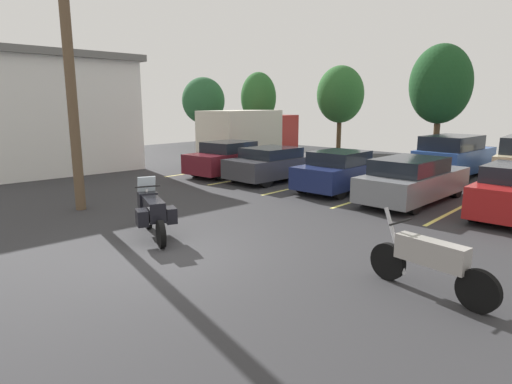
# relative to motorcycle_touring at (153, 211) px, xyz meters

# --- Properties ---
(ground) EXTENTS (44.00, 44.00, 0.10)m
(ground) POSITION_rel_motorcycle_touring_xyz_m (1.33, -0.46, -0.69)
(ground) COLOR #2D2D30
(motorcycle_touring) EXTENTS (2.13, 1.23, 1.37)m
(motorcycle_touring) POSITION_rel_motorcycle_touring_xyz_m (0.00, 0.00, 0.00)
(motorcycle_touring) COLOR black
(motorcycle_touring) RESTS_ON ground
(motorcycle_second) EXTENTS (2.28, 0.64, 1.34)m
(motorcycle_second) POSITION_rel_motorcycle_touring_xyz_m (6.12, 1.26, -0.07)
(motorcycle_second) COLOR black
(motorcycle_second) RESTS_ON ground
(parking_stripes) EXTENTS (14.48, 5.12, 0.01)m
(parking_stripes) POSITION_rel_motorcycle_touring_xyz_m (0.17, 7.88, -0.63)
(parking_stripes) COLOR #EAE066
(parking_stripes) RESTS_ON ground
(car_maroon) EXTENTS (2.11, 4.68, 1.50)m
(car_maroon) POSITION_rel_motorcycle_touring_xyz_m (-5.40, 7.88, 0.09)
(car_maroon) COLOR maroon
(car_maroon) RESTS_ON ground
(car_charcoal) EXTENTS (2.11, 4.50, 1.39)m
(car_charcoal) POSITION_rel_motorcycle_touring_xyz_m (-2.93, 8.00, 0.06)
(car_charcoal) COLOR #38383D
(car_charcoal) RESTS_ON ground
(car_navy) EXTENTS (1.80, 4.26, 1.48)m
(car_navy) POSITION_rel_motorcycle_touring_xyz_m (0.31, 7.99, 0.08)
(car_navy) COLOR navy
(car_navy) RESTS_ON ground
(car_grey) EXTENTS (1.94, 4.89, 1.47)m
(car_grey) POSITION_rel_motorcycle_touring_xyz_m (3.03, 7.89, 0.09)
(car_grey) COLOR slate
(car_grey) RESTS_ON ground
(car_far_blue) EXTENTS (2.23, 4.57, 1.81)m
(car_far_blue) POSITION_rel_motorcycle_touring_xyz_m (2.20, 14.18, 0.26)
(car_far_blue) COLOR #2D519E
(car_far_blue) RESTS_ON ground
(box_truck) EXTENTS (3.22, 7.26, 2.81)m
(box_truck) POSITION_rel_motorcycle_touring_xyz_m (-8.68, 12.59, 0.88)
(box_truck) COLOR #A51E19
(box_truck) RESTS_ON ground
(building_side) EXTENTS (10.40, 8.10, 5.42)m
(building_side) POSITION_rel_motorcycle_touring_xyz_m (-14.71, 3.11, 2.09)
(building_side) COLOR silver
(building_side) RESTS_ON ground
(utility_pole) EXTENTS (1.68, 0.89, 7.28)m
(utility_pole) POSITION_rel_motorcycle_touring_xyz_m (-3.95, 0.07, 3.12)
(utility_pole) COLOR brown
(utility_pole) RESTS_ON ground
(tree_rear) EXTENTS (2.56, 2.56, 5.42)m
(tree_rear) POSITION_rel_motorcycle_touring_xyz_m (-12.86, 17.86, 2.97)
(tree_rear) COLOR #4C3823
(tree_rear) RESTS_ON ground
(tree_center) EXTENTS (3.25, 3.25, 6.32)m
(tree_center) POSITION_rel_motorcycle_touring_xyz_m (-0.27, 18.65, 3.56)
(tree_center) COLOR #4C3823
(tree_center) RESTS_ON ground
(tree_far_left) EXTENTS (3.26, 3.26, 5.18)m
(tree_far_left) POSITION_rel_motorcycle_touring_xyz_m (-17.27, 16.40, 2.78)
(tree_far_left) COLOR #4C3823
(tree_far_left) RESTS_ON ground
(tree_center_left) EXTENTS (3.19, 3.19, 5.73)m
(tree_center_left) POSITION_rel_motorcycle_touring_xyz_m (-7.57, 20.36, 3.16)
(tree_center_left) COLOR #4C3823
(tree_center_left) RESTS_ON ground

